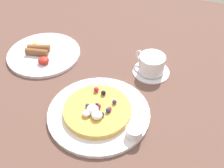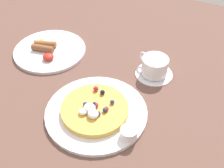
% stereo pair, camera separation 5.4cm
% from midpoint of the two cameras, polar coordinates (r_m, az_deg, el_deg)
% --- Properties ---
extents(ground_plane, '(1.64, 1.51, 0.03)m').
position_cam_midpoint_polar(ground_plane, '(0.88, -1.17, -3.02)').
color(ground_plane, brown).
extents(pancake_plate, '(0.30, 0.30, 0.01)m').
position_cam_midpoint_polar(pancake_plate, '(0.82, -1.33, -5.80)').
color(pancake_plate, white).
rests_on(pancake_plate, ground_plane).
extents(pancake_with_berries, '(0.19, 0.19, 0.04)m').
position_cam_midpoint_polar(pancake_with_berries, '(0.80, -1.65, -5.19)').
color(pancake_with_berries, gold).
rests_on(pancake_with_berries, pancake_plate).
extents(syrup_ramekin, '(0.05, 0.05, 0.03)m').
position_cam_midpoint_polar(syrup_ramekin, '(0.75, 5.52, -9.93)').
color(syrup_ramekin, white).
rests_on(syrup_ramekin, pancake_plate).
extents(breakfast_plate, '(0.26, 0.26, 0.01)m').
position_cam_midpoint_polar(breakfast_plate, '(1.06, -11.08, 6.66)').
color(breakfast_plate, white).
rests_on(breakfast_plate, ground_plane).
extents(fried_breakfast, '(0.14, 0.12, 0.03)m').
position_cam_midpoint_polar(fried_breakfast, '(1.05, -12.19, 7.30)').
color(fried_breakfast, brown).
rests_on(fried_breakfast, breakfast_plate).
extents(coffee_saucer, '(0.12, 0.12, 0.01)m').
position_cam_midpoint_polar(coffee_saucer, '(0.95, 10.09, 2.07)').
color(coffee_saucer, white).
rests_on(coffee_saucer, ground_plane).
extents(coffee_cup, '(0.11, 0.09, 0.06)m').
position_cam_midpoint_polar(coffee_cup, '(0.93, 10.28, 3.68)').
color(coffee_cup, white).
rests_on(coffee_cup, coffee_saucer).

